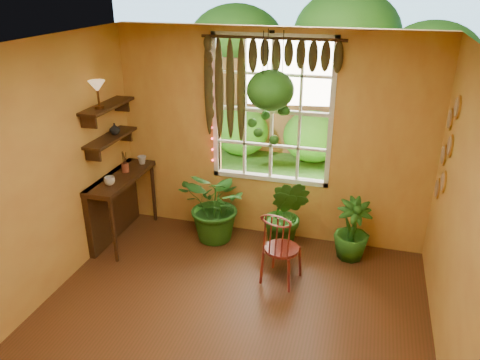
{
  "coord_description": "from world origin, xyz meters",
  "views": [
    {
      "loc": [
        1.16,
        -3.24,
        3.23
      ],
      "look_at": [
        -0.09,
        1.15,
        1.23
      ],
      "focal_mm": 35.0,
      "sensor_mm": 36.0,
      "label": 1
    }
  ],
  "objects_px": {
    "potted_plant_left": "(218,205)",
    "windsor_chair": "(280,258)",
    "potted_plant_mid": "(286,215)",
    "hanging_basket": "(270,96)",
    "counter_ledge": "(116,199)"
  },
  "relations": [
    {
      "from": "counter_ledge",
      "to": "potted_plant_mid",
      "type": "bearing_deg",
      "value": 6.38
    },
    {
      "from": "counter_ledge",
      "to": "potted_plant_left",
      "type": "height_order",
      "value": "potted_plant_left"
    },
    {
      "from": "windsor_chair",
      "to": "potted_plant_mid",
      "type": "bearing_deg",
      "value": 108.24
    },
    {
      "from": "potted_plant_left",
      "to": "hanging_basket",
      "type": "xyz_separation_m",
      "value": [
        0.66,
        0.01,
        1.47
      ]
    },
    {
      "from": "potted_plant_left",
      "to": "potted_plant_mid",
      "type": "xyz_separation_m",
      "value": [
        0.9,
        -0.03,
        0.01
      ]
    },
    {
      "from": "windsor_chair",
      "to": "potted_plant_left",
      "type": "relative_size",
      "value": 1.03
    },
    {
      "from": "potted_plant_mid",
      "to": "hanging_basket",
      "type": "height_order",
      "value": "hanging_basket"
    },
    {
      "from": "counter_ledge",
      "to": "potted_plant_left",
      "type": "distance_m",
      "value": 1.34
    },
    {
      "from": "potted_plant_left",
      "to": "hanging_basket",
      "type": "distance_m",
      "value": 1.61
    },
    {
      "from": "potted_plant_left",
      "to": "windsor_chair",
      "type": "bearing_deg",
      "value": -35.06
    },
    {
      "from": "counter_ledge",
      "to": "potted_plant_mid",
      "type": "xyz_separation_m",
      "value": [
        2.21,
        0.25,
        -0.04
      ]
    },
    {
      "from": "potted_plant_mid",
      "to": "potted_plant_left",
      "type": "bearing_deg",
      "value": 178.05
    },
    {
      "from": "windsor_chair",
      "to": "potted_plant_mid",
      "type": "xyz_separation_m",
      "value": [
        -0.07,
        0.65,
        0.21
      ]
    },
    {
      "from": "potted_plant_left",
      "to": "hanging_basket",
      "type": "height_order",
      "value": "hanging_basket"
    },
    {
      "from": "counter_ledge",
      "to": "windsor_chair",
      "type": "xyz_separation_m",
      "value": [
        2.28,
        -0.4,
        -0.25
      ]
    }
  ]
}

